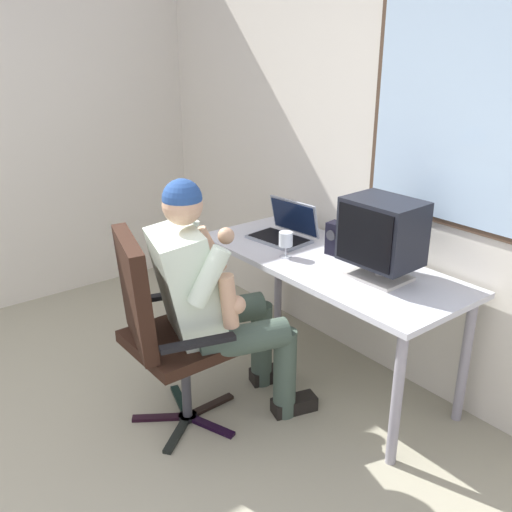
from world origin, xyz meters
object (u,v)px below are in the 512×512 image
Objects in this scene: person_seated at (213,296)px; wine_glass at (286,241)px; desk_speaker at (335,238)px; desk at (328,274)px; laptop at (286,229)px; office_chair at (161,322)px; crt_monitor at (382,233)px.

person_seated reaches higher than wine_glass.
wine_glass is 0.28m from desk_speaker.
laptop reaches higher than desk.
person_seated is at bearing -94.36° from desk_speaker.
laptop is at bearing -172.88° from desk_speaker.
office_chair is 2.70× the size of laptop.
crt_monitor is at bearing 4.14° from desk.
crt_monitor is (0.44, 0.72, 0.30)m from person_seated.
wine_glass is at bearing -117.67° from desk_speaker.
desk is at bearing 79.60° from office_chair.
person_seated is at bearing -67.37° from laptop.
crt_monitor is 1.07× the size of laptop.
office_chair is 5.65× the size of desk_speaker.
wine_glass is at bearing 90.21° from office_chair.
person_seated is 0.80m from desk_speaker.
crt_monitor is at bearing 62.48° from office_chair.
crt_monitor is 0.56m from wine_glass.
desk_speaker reaches higher than wine_glass.
crt_monitor reaches higher than desk_speaker.
person_seated is (-0.11, -0.69, 0.02)m from desk.
desk is 10.96× the size of wine_glass.
laptop is at bearing 112.63° from person_seated.
laptop is (-0.24, 1.00, 0.20)m from office_chair.
laptop is 0.32m from wine_glass.
desk is 0.44m from laptop.
desk_speaker is at bearing 116.21° from desk.
person_seated reaches higher than desk.
desk is 1.24× the size of person_seated.
crt_monitor is 0.42m from desk_speaker.
crt_monitor is at bearing -10.45° from desk_speaker.
desk is 0.97m from office_chair.
desk is at bearing 81.23° from person_seated.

